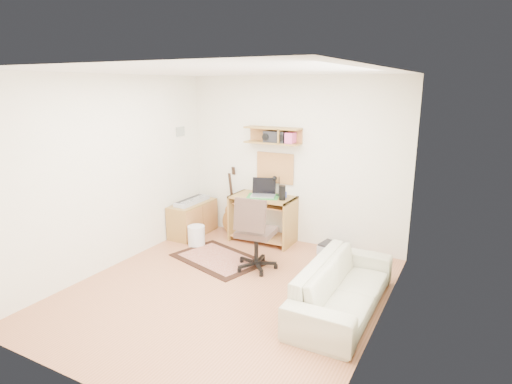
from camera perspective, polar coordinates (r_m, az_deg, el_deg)
The scene contains 22 objects.
floor at distance 5.36m, azimuth -3.98°, elevation -13.14°, with size 3.60×4.00×0.01m, color #BC774E.
ceiling at distance 4.77m, azimuth -4.54°, elevation 15.96°, with size 3.60×4.00×0.01m, color white.
back_wall at distance 6.65m, azimuth 5.04°, elevation 4.15°, with size 3.60×0.01×2.60m, color white.
left_wall at distance 6.04m, azimuth -18.88°, elevation 2.42°, with size 0.01×4.00×2.60m, color white.
right_wall at distance 4.25m, azimuth 16.83°, elevation -2.20°, with size 0.01×4.00×2.60m, color white.
wall_shelf at distance 6.60m, azimuth 2.25°, elevation 7.62°, with size 0.90×0.25×0.26m, color olive.
cork_board at distance 6.77m, azimuth 2.59°, elevation 3.25°, with size 0.64×0.03×0.49m, color tan.
wall_photo at distance 7.06m, azimuth -10.15°, elevation 8.02°, with size 0.02×0.20×0.15m, color #4C8CBF.
desk at distance 6.78m, azimuth 0.93°, elevation -3.65°, with size 1.00×0.55×0.75m, color olive, non-canonical shape.
laptop at distance 6.62m, azimuth 0.95°, elevation 0.55°, with size 0.37×0.37×0.28m, color silver, non-canonical shape.
speaker at distance 6.46m, azimuth 3.56°, elevation -0.11°, with size 0.10×0.10×0.22m, color black.
desk_lamp at distance 6.67m, azimuth 3.13°, elevation 0.81°, with size 0.11×0.11×0.32m, color black, non-canonical shape.
pencil_cup at distance 6.61m, azimuth 3.91°, elevation -0.37°, with size 0.06×0.06×0.09m, color #3644A2.
boombox at distance 6.57m, azimuth 2.58°, elevation 7.42°, with size 0.34×0.16×0.18m, color black.
rug at distance 6.24m, azimuth -5.10°, elevation -8.93°, with size 1.28×0.85×0.02m, color tan.
task_chair at distance 5.74m, azimuth 0.03°, elevation -5.42°, with size 0.54×0.54×1.05m, color #3D2C24, non-canonical shape.
cabinet at distance 7.21m, azimuth -8.52°, elevation -3.55°, with size 0.40×0.90×0.55m, color olive.
music_keyboard at distance 7.12m, azimuth -8.61°, elevation -1.21°, with size 0.22×0.72×0.06m, color #B2B5BA.
guitar at distance 7.17m, azimuth -3.49°, elevation -1.12°, with size 0.30×0.19×1.13m, color #AB7134, non-canonical shape.
waste_basket at distance 6.75m, azimuth -8.03°, elevation -5.84°, with size 0.26×0.26×0.32m, color white.
printer at distance 6.46m, azimuth 10.46°, elevation -7.56°, with size 0.41×0.32×0.15m, color #A5A8AA.
sofa at distance 4.90m, azimuth 11.67°, elevation -11.39°, with size 1.87×0.54×0.73m, color #BBB594.
Camera 1 is at (2.56, -4.02, 2.46)m, focal length 29.70 mm.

